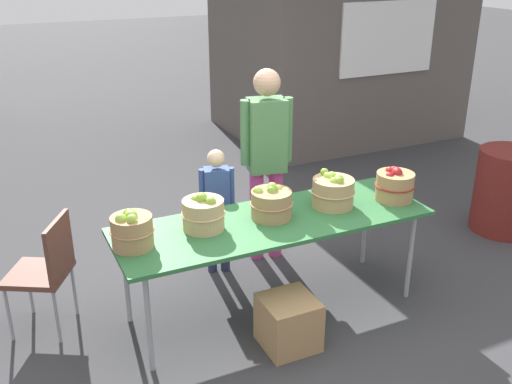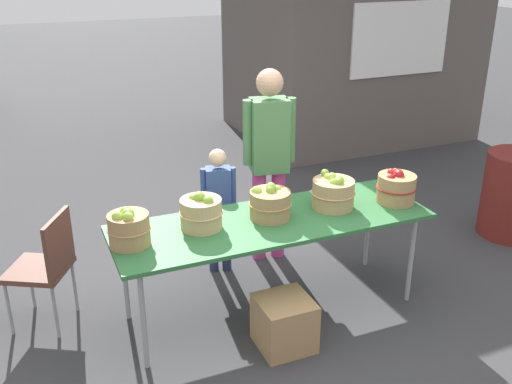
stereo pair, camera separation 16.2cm
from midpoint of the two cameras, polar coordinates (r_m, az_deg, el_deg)
ground_plane at (r=4.59m, az=0.59°, el=-11.18°), size 40.00×40.00×0.00m
market_table at (r=4.24m, az=0.62°, el=-3.17°), size 2.30×0.76×0.75m
apple_basket_green_0 at (r=3.89m, az=-13.13°, el=-3.60°), size 0.29×0.29×0.26m
apple_basket_green_1 at (r=4.06m, az=-6.27°, el=-2.07°), size 0.31×0.31×0.26m
apple_basket_green_2 at (r=4.21m, az=0.32°, el=-1.10°), size 0.31×0.31×0.26m
apple_basket_green_3 at (r=4.42m, az=6.43°, el=0.06°), size 0.33×0.33×0.26m
apple_basket_red_0 at (r=4.61m, az=12.30°, el=0.64°), size 0.31×0.31×0.26m
vendor_adult at (r=4.91m, az=0.07°, el=3.97°), size 0.44×0.27×1.67m
child_customer at (r=4.80m, az=-4.75°, el=-0.96°), size 0.28×0.19×1.09m
food_kiosk at (r=8.79m, az=7.27°, el=14.81°), size 3.52×2.93×2.74m
folding_chair at (r=4.39m, az=-20.63°, el=-6.72°), size 0.54×0.54×0.86m
trash_barrel at (r=6.08m, az=22.50°, el=0.10°), size 0.62×0.62×0.80m
produce_crate at (r=4.12m, az=2.01°, el=-12.52°), size 0.36×0.36×0.36m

